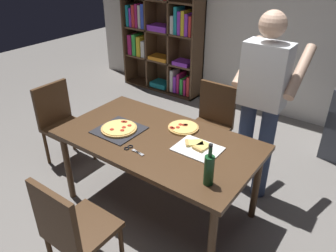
% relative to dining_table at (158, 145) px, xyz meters
% --- Properties ---
extents(ground_plane, '(12.00, 12.00, 0.00)m').
position_rel_dining_table_xyz_m(ground_plane, '(0.00, 0.00, -0.68)').
color(ground_plane, gray).
extents(back_wall, '(6.40, 0.10, 2.80)m').
position_rel_dining_table_xyz_m(back_wall, '(0.00, 2.60, 0.72)').
color(back_wall, silver).
rests_on(back_wall, ground_plane).
extents(dining_table, '(1.70, 0.94, 0.75)m').
position_rel_dining_table_xyz_m(dining_table, '(0.00, 0.00, 0.00)').
color(dining_table, '#4C331E').
rests_on(dining_table, ground_plane).
extents(chair_near_camera, '(0.42, 0.42, 0.90)m').
position_rel_dining_table_xyz_m(chair_near_camera, '(-0.00, -0.96, -0.17)').
color(chair_near_camera, '#472D19').
rests_on(chair_near_camera, ground_plane).
extents(chair_far_side, '(0.42, 0.42, 0.90)m').
position_rel_dining_table_xyz_m(chair_far_side, '(0.00, 0.96, -0.17)').
color(chair_far_side, '#472D19').
rests_on(chair_far_side, ground_plane).
extents(chair_left_end, '(0.42, 0.42, 0.90)m').
position_rel_dining_table_xyz_m(chair_left_end, '(-1.34, 0.00, -0.17)').
color(chair_left_end, '#472D19').
rests_on(chair_left_end, ground_plane).
extents(bookshelf, '(1.40, 0.35, 1.95)m').
position_rel_dining_table_xyz_m(bookshelf, '(-1.75, 2.38, 0.31)').
color(bookshelf, '#513823').
rests_on(bookshelf, ground_plane).
extents(person_serving_pizza, '(0.55, 0.54, 1.75)m').
position_rel_dining_table_xyz_m(person_serving_pizza, '(0.59, 0.74, 0.32)').
color(person_serving_pizza, '#38476B').
rests_on(person_serving_pizza, ground_plane).
extents(pepperoni_pizza_on_tray, '(0.38, 0.38, 0.04)m').
position_rel_dining_table_xyz_m(pepperoni_pizza_on_tray, '(-0.35, -0.10, 0.09)').
color(pepperoni_pizza_on_tray, '#2D2D33').
rests_on(pepperoni_pizza_on_tray, dining_table).
extents(pizza_slices_on_towel, '(0.36, 0.28, 0.03)m').
position_rel_dining_table_xyz_m(pizza_slices_on_towel, '(0.36, 0.06, 0.08)').
color(pizza_slices_on_towel, white).
rests_on(pizza_slices_on_towel, dining_table).
extents(wine_bottle, '(0.07, 0.07, 0.32)m').
position_rel_dining_table_xyz_m(wine_bottle, '(0.65, -0.27, 0.19)').
color(wine_bottle, '#194723').
rests_on(wine_bottle, dining_table).
extents(kitchen_scissors, '(0.20, 0.09, 0.01)m').
position_rel_dining_table_xyz_m(kitchen_scissors, '(-0.06, -0.26, 0.08)').
color(kitchen_scissors, silver).
rests_on(kitchen_scissors, dining_table).
extents(second_pizza_plain, '(0.27, 0.27, 0.03)m').
position_rel_dining_table_xyz_m(second_pizza_plain, '(0.08, 0.26, 0.08)').
color(second_pizza_plain, tan).
rests_on(second_pizza_plain, dining_table).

